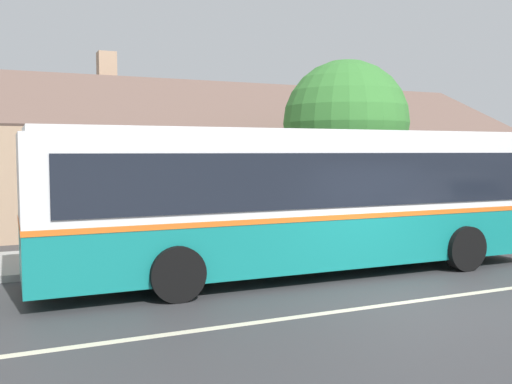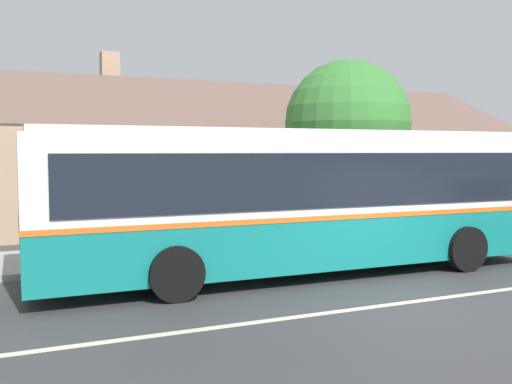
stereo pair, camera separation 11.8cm
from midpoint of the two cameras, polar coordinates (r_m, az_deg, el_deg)
ground_plane at (r=10.70m, az=15.73°, el=-10.41°), size 300.00×300.00×0.00m
sidewalk_far at (r=15.66m, az=1.46°, el=-5.37°), size 60.00×3.00×0.15m
lane_divider_stripe at (r=10.70m, az=15.73°, el=-10.39°), size 60.00×0.16×0.01m
community_building at (r=24.31m, az=-1.11°, el=2.15°), size 21.00×10.01×6.57m
transit_bus at (r=12.35m, az=4.21°, el=-0.51°), size 11.35×2.86×3.09m
bench_down_street at (r=14.25m, az=-15.98°, el=-4.48°), size 1.64×0.51×0.94m
street_tree_primary at (r=17.48m, az=8.77°, el=6.77°), size 3.77×3.77×5.38m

